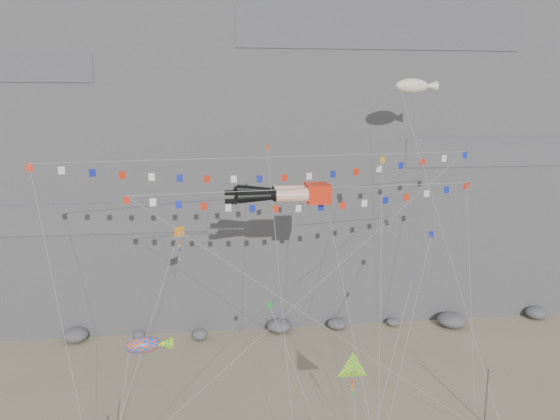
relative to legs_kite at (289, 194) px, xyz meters
name	(u,v)px	position (x,y,z in m)	size (l,w,h in m)	color
cliff	(264,86)	(0.59, 25.84, 9.00)	(80.00, 28.00, 50.00)	slate
talus_boulders	(279,326)	(0.59, 10.84, -15.40)	(60.00, 3.00, 1.20)	slate
anchor_pole_right	(486,397)	(13.31, -7.37, -13.87)	(0.12, 0.12, 4.26)	slate
legs_kite	(289,194)	(0.00, 0.00, 0.00)	(8.75, 15.80, 21.56)	red
flag_banner_upper	(272,157)	(-1.20, 1.08, 2.73)	(34.39, 14.85, 25.24)	red
flag_banner_lower	(310,189)	(1.50, -0.84, 0.46)	(26.67, 8.69, 20.91)	red
harlequin_kite	(179,233)	(-8.38, -1.55, -2.48)	(5.61, 9.36, 16.62)	red
fish_windsock	(143,345)	(-10.72, -5.97, -9.15)	(3.74, 4.32, 7.85)	#F2560C
delta_kite	(353,369)	(3.23, -8.04, -10.74)	(2.39, 5.36, 7.46)	yellow
blimp_windsock	(412,87)	(11.54, 5.49, 8.29)	(4.92, 14.60, 27.93)	beige
small_kite_a	(268,155)	(-1.46, 1.45, 2.86)	(1.00, 14.29, 23.75)	#FB5315
small_kite_b	(412,280)	(9.29, -2.37, -6.57)	(7.46, 11.27, 15.91)	#711BA2
small_kite_c	(271,309)	(-1.93, -4.71, -7.48)	(3.97, 9.51, 12.87)	green
small_kite_d	(383,165)	(7.81, 1.35, 1.94)	(5.07, 15.60, 24.01)	gold
small_kite_e	(430,238)	(10.83, -1.78, -3.45)	(7.39, 10.19, 17.35)	#1220A5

